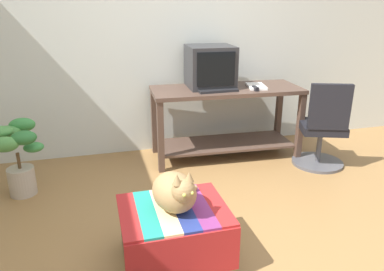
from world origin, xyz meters
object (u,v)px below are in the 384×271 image
object	(u,v)px
tv_monitor	(210,67)
cat	(176,192)
desk	(226,110)
stapler	(255,88)
ottoman_with_blanket	(174,234)
keyboard	(217,90)
potted_plant	(18,155)
book	(256,86)
office_chair	(323,131)

from	to	relation	value
tv_monitor	cat	world-z (taller)	tv_monitor
desk	stapler	bearing A→B (deg)	-34.24
ottoman_with_blanket	cat	bearing A→B (deg)	-57.20
keyboard	desk	bearing A→B (deg)	39.89
ottoman_with_blanket	potted_plant	world-z (taller)	potted_plant
tv_monitor	stapler	bearing A→B (deg)	-32.48
keyboard	ottoman_with_blanket	size ratio (longest dim) A/B	0.59
book	stapler	size ratio (longest dim) A/B	2.66
desk	ottoman_with_blanket	distance (m)	1.85
potted_plant	office_chair	size ratio (longest dim) A/B	0.74
desk	potted_plant	size ratio (longest dim) A/B	2.39
potted_plant	cat	bearing A→B (deg)	-48.01
potted_plant	office_chair	world-z (taller)	office_chair
keyboard	stapler	bearing A→B (deg)	-9.63
tv_monitor	office_chair	world-z (taller)	tv_monitor
keyboard	book	size ratio (longest dim) A/B	1.37
keyboard	potted_plant	size ratio (longest dim) A/B	0.60
stapler	desk	bearing A→B (deg)	145.60
book	ottoman_with_blanket	xyz separation A→B (m)	(-1.22, -1.51, -0.58)
desk	keyboard	xyz separation A→B (m)	(-0.14, -0.13, 0.25)
ottoman_with_blanket	keyboard	bearing A→B (deg)	61.87
ottoman_with_blanket	office_chair	world-z (taller)	office_chair
ottoman_with_blanket	potted_plant	bearing A→B (deg)	132.09
ottoman_with_blanket	cat	size ratio (longest dim) A/B	1.64
keyboard	ottoman_with_blanket	bearing A→B (deg)	-119.99
keyboard	office_chair	distance (m)	1.13
keyboard	potted_plant	xyz separation A→B (m)	(-1.86, -0.24, -0.40)
book	office_chair	distance (m)	0.81
keyboard	office_chair	size ratio (longest dim) A/B	0.45
desk	keyboard	bearing A→B (deg)	-135.43
ottoman_with_blanket	stapler	xyz separation A→B (m)	(1.16, 1.39, 0.59)
keyboard	office_chair	world-z (taller)	office_chair
office_chair	book	bearing A→B (deg)	-21.01
tv_monitor	office_chair	bearing A→B (deg)	-29.03
keyboard	cat	size ratio (longest dim) A/B	0.97
tv_monitor	keyboard	world-z (taller)	tv_monitor
ottoman_with_blanket	cat	xyz separation A→B (m)	(0.01, -0.02, 0.32)
potted_plant	keyboard	bearing A→B (deg)	7.26
book	stapler	bearing A→B (deg)	-106.87
cat	office_chair	world-z (taller)	office_chair
tv_monitor	potted_plant	distance (m)	2.00
tv_monitor	cat	xyz separation A→B (m)	(-0.75, -1.69, -0.46)
ottoman_with_blanket	stapler	size ratio (longest dim) A/B	6.14
desk	tv_monitor	size ratio (longest dim) A/B	3.25
tv_monitor	book	distance (m)	0.52
keyboard	book	xyz separation A→B (m)	(0.45, 0.07, 0.00)
desk	cat	size ratio (longest dim) A/B	3.84
cat	office_chair	distance (m)	2.06
potted_plant	ottoman_with_blanket	bearing A→B (deg)	-47.91
desk	office_chair	bearing A→B (deg)	-28.94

